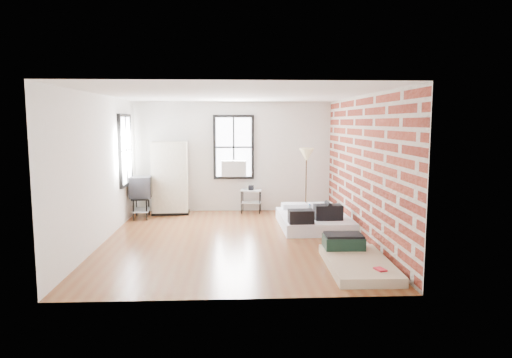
{
  "coord_description": "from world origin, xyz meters",
  "views": [
    {
      "loc": [
        0.01,
        -8.69,
        2.29
      ],
      "look_at": [
        0.44,
        0.3,
        1.16
      ],
      "focal_mm": 32.0,
      "sensor_mm": 36.0,
      "label": 1
    }
  ],
  "objects": [
    {
      "name": "mattress_main",
      "position": [
        1.75,
        1.04,
        0.17
      ],
      "size": [
        1.5,
        2.01,
        0.63
      ],
      "rotation": [
        0.0,
        0.0,
        0.02
      ],
      "color": "white",
      "rests_on": "ground"
    },
    {
      "name": "room_shell",
      "position": [
        0.23,
        0.36,
        1.74
      ],
      "size": [
        5.02,
        6.02,
        2.8
      ],
      "color": "silver",
      "rests_on": "ground"
    },
    {
      "name": "floor_lamp",
      "position": [
        1.78,
        2.38,
        1.41
      ],
      "size": [
        0.35,
        0.35,
        1.65
      ],
      "color": "#322210",
      "rests_on": "ground"
    },
    {
      "name": "side_table",
      "position": [
        0.43,
        2.72,
        0.47
      ],
      "size": [
        0.57,
        0.48,
        0.69
      ],
      "rotation": [
        0.0,
        0.0,
        -0.13
      ],
      "color": "black",
      "rests_on": "ground"
    },
    {
      "name": "tv_stand",
      "position": [
        -2.21,
        2.17,
        0.72
      ],
      "size": [
        0.55,
        0.75,
        1.0
      ],
      "rotation": [
        0.0,
        0.0,
        0.1
      ],
      "color": "black",
      "rests_on": "ground"
    },
    {
      "name": "wardrobe",
      "position": [
        -1.59,
        2.65,
        0.9
      ],
      "size": [
        0.93,
        0.57,
        1.8
      ],
      "rotation": [
        0.0,
        0.0,
        0.05
      ],
      "color": "black",
      "rests_on": "ground"
    },
    {
      "name": "mattress_bare",
      "position": [
        1.93,
        -1.67,
        0.12
      ],
      "size": [
        0.99,
        1.83,
        0.39
      ],
      "rotation": [
        0.0,
        0.0,
        -0.02
      ],
      "color": "tan",
      "rests_on": "ground"
    },
    {
      "name": "ground",
      "position": [
        0.0,
        0.0,
        0.0
      ],
      "size": [
        6.0,
        6.0,
        0.0
      ],
      "primitive_type": "plane",
      "color": "brown",
      "rests_on": "ground"
    }
  ]
}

